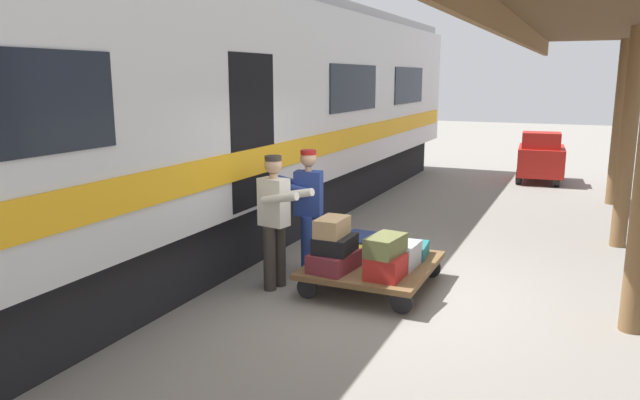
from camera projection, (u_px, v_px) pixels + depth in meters
name	position (u px, v px, depth m)	size (l,w,h in m)	color
ground_plane	(405.00, 296.00, 7.36)	(60.00, 60.00, 0.00)	gray
train_car	(161.00, 120.00, 8.38)	(3.02, 21.08, 4.00)	silver
luggage_cart	(372.00, 266.00, 7.62)	(1.49, 1.73, 0.33)	brown
suitcase_gray_aluminum	(398.00, 254.00, 7.45)	(0.46, 0.54, 0.30)	#9EA0A5
suitcase_teal_softside	(408.00, 249.00, 7.89)	(0.47, 0.52, 0.16)	#1E666B
suitcase_burgundy_valise	(334.00, 261.00, 7.30)	(0.45, 0.63, 0.22)	maroon
suitcase_navy_fabric	(361.00, 243.00, 8.15)	(0.51, 0.63, 0.19)	navy
suitcase_yellow_case	(348.00, 253.00, 7.73)	(0.36, 0.62, 0.17)	gold
suitcase_red_plastic	(386.00, 266.00, 7.03)	(0.40, 0.53, 0.27)	#AD231E
suitcase_black_hardshell	(335.00, 244.00, 7.27)	(0.42, 0.53, 0.20)	black
suitcase_olive_duffel	(386.00, 245.00, 6.99)	(0.33, 0.55, 0.23)	brown
suitcase_tan_vintage	(332.00, 227.00, 7.24)	(0.31, 0.49, 0.22)	tan
porter_in_overalls	(307.00, 207.00, 8.05)	(0.71, 0.51, 1.70)	navy
porter_by_door	(275.00, 218.00, 7.46)	(0.71, 0.51, 1.70)	#332D28
baggage_tug	(541.00, 158.00, 15.19)	(1.22, 1.78, 1.30)	#B21E19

